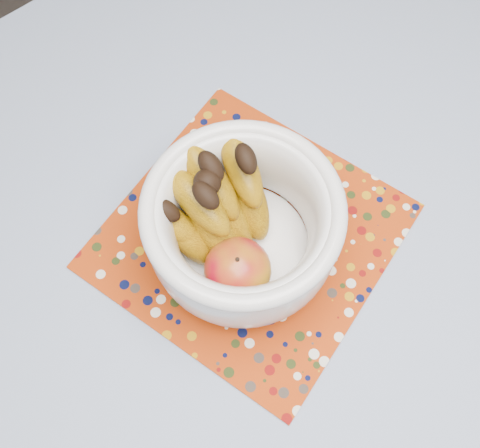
# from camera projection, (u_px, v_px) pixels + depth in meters

# --- Properties ---
(table) EXTENTS (1.20, 1.20, 0.75)m
(table) POSITION_uv_depth(u_px,v_px,m) (276.00, 337.00, 0.78)
(table) COLOR brown
(table) RESTS_ON ground
(tablecloth) EXTENTS (1.32, 1.32, 0.01)m
(tablecloth) POSITION_uv_depth(u_px,v_px,m) (280.00, 324.00, 0.71)
(tablecloth) COLOR slate
(tablecloth) RESTS_ON table
(placemat) EXTENTS (0.43, 0.43, 0.00)m
(placemat) POSITION_uv_depth(u_px,v_px,m) (250.00, 236.00, 0.75)
(placemat) COLOR #9C2E08
(placemat) RESTS_ON tablecloth
(fruit_bowl) EXTENTS (0.24, 0.24, 0.17)m
(fruit_bowl) POSITION_uv_depth(u_px,v_px,m) (234.00, 223.00, 0.67)
(fruit_bowl) COLOR silver
(fruit_bowl) RESTS_ON placemat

